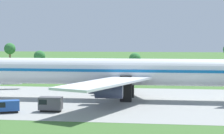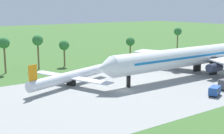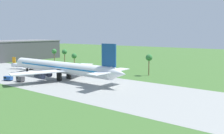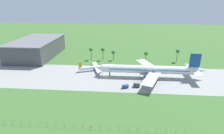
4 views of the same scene
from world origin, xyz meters
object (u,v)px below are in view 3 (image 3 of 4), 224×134
(jet_airliner, at_px, (62,68))
(terminal_building, at_px, (20,50))
(regional_aircraft, at_px, (31,66))
(catering_van, at_px, (20,79))
(baggage_tug, at_px, (8,78))

(jet_airliner, height_order, terminal_building, jet_airliner)
(regional_aircraft, bearing_deg, terminal_building, 152.61)
(catering_van, bearing_deg, jet_airliner, 56.34)
(baggage_tug, bearing_deg, regional_aircraft, 128.74)
(regional_aircraft, distance_m, catering_van, 40.14)
(regional_aircraft, relative_size, catering_van, 6.69)
(jet_airliner, relative_size, terminal_building, 1.27)
(regional_aircraft, height_order, baggage_tug, regional_aircraft)
(catering_van, xyz_separation_m, terminal_building, (-94.88, 60.07, 6.85))
(jet_airliner, distance_m, catering_van, 19.94)
(regional_aircraft, bearing_deg, jet_airliner, -14.20)
(regional_aircraft, xyz_separation_m, catering_van, (30.12, -26.52, -1.06))
(catering_van, distance_m, terminal_building, 112.51)
(baggage_tug, bearing_deg, terminal_building, 144.69)
(baggage_tug, relative_size, terminal_building, 0.07)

